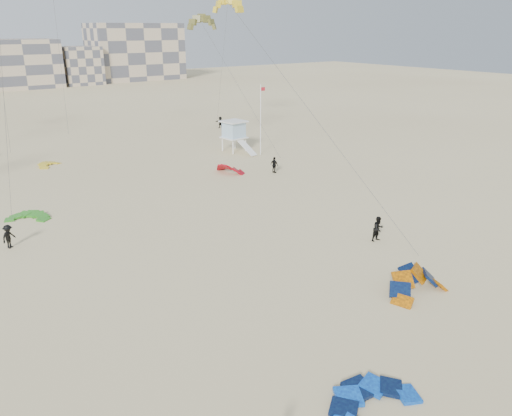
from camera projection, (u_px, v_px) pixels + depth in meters
ground at (283, 369)px, 22.87m from camera, size 320.00×320.00×0.00m
kite_ground_blue at (371, 403)px, 20.75m from camera, size 4.23×4.41×0.98m
kite_ground_orange at (416, 294)px, 29.33m from camera, size 4.04×4.07×4.01m
kite_ground_green at (29, 219)px, 40.85m from camera, size 4.57×4.62×1.09m
kite_ground_red_far at (230, 173)px, 53.83m from camera, size 4.07×3.96×3.00m
kite_ground_yellow at (49, 166)px, 56.46m from camera, size 3.90×3.91×1.22m
kitesurfer_b at (378, 229)px, 36.30m from camera, size 0.95×0.76×1.88m
kitesurfer_c at (9, 236)px, 35.15m from camera, size 1.28×1.19×1.74m
kitesurfer_d at (274, 165)px, 53.43m from camera, size 0.61×1.08×1.74m
kitesurfer_f at (220, 122)px, 77.52m from camera, size 1.35×1.65×1.77m
kite_fly_olive at (202, 24)px, 54.16m from camera, size 6.96×9.72×15.27m
kite_fly_yellow at (227, 6)px, 68.42m from camera, size 5.84×7.60×18.07m
lifeguard_tower_near at (234, 136)px, 62.52m from camera, size 3.02×5.43×3.86m
flagpole at (261, 119)px, 59.97m from camera, size 0.69×0.11×8.43m
condo_east at (135, 52)px, 148.19m from camera, size 26.00×14.00×16.00m
condo_fill_right at (80, 66)px, 136.22m from camera, size 10.00×10.00×10.00m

